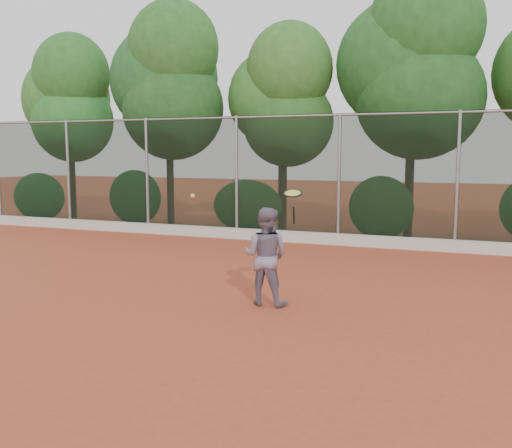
% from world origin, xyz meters
% --- Properties ---
extents(ground, '(80.00, 80.00, 0.00)m').
position_xyz_m(ground, '(0.00, 0.00, 0.00)').
color(ground, '#A44226').
rests_on(ground, ground).
extents(concrete_curb, '(24.00, 0.20, 0.30)m').
position_xyz_m(concrete_curb, '(0.00, 6.82, 0.15)').
color(concrete_curb, beige).
rests_on(concrete_curb, ground).
extents(tennis_player, '(0.79, 0.62, 1.60)m').
position_xyz_m(tennis_player, '(0.37, 0.50, 0.80)').
color(tennis_player, slate).
rests_on(tennis_player, ground).
extents(chainlink_fence, '(24.09, 0.09, 3.50)m').
position_xyz_m(chainlink_fence, '(-0.00, 7.00, 1.86)').
color(chainlink_fence, black).
rests_on(chainlink_fence, ground).
extents(foliage_backdrop, '(23.70, 3.63, 7.55)m').
position_xyz_m(foliage_backdrop, '(-0.55, 8.98, 4.40)').
color(foliage_backdrop, '#432819').
rests_on(foliage_backdrop, ground).
extents(tennis_racket, '(0.35, 0.34, 0.56)m').
position_xyz_m(tennis_racket, '(0.86, 0.40, 1.81)').
color(tennis_racket, black).
rests_on(tennis_racket, ground).
extents(tennis_ball_in_flight, '(0.07, 0.07, 0.07)m').
position_xyz_m(tennis_ball_in_flight, '(-0.64, -0.09, 1.80)').
color(tennis_ball_in_flight, '#D9EB35').
rests_on(tennis_ball_in_flight, ground).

